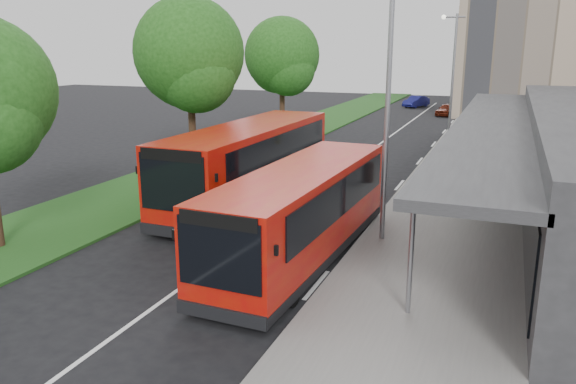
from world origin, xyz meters
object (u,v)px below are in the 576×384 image
Objects in this scene: lamp_post_near at (385,97)px; bus_main at (302,213)px; bus_second at (250,164)px; car_near at (447,110)px; lamp_post_far at (452,71)px; bollard at (459,147)px; car_far at (416,101)px; tree_mid at (190,60)px; tree_far at (282,60)px; litter_bin at (452,180)px.

bus_main is at bearing -129.86° from lamp_post_near.
car_near is at bearing 83.58° from bus_second.
lamp_post_far is 6.22m from bollard.
lamp_post_near is 36.48m from car_near.
bus_main reaches higher than car_far.
lamp_post_far is at bearing 90.00° from lamp_post_near.
tree_mid is 13.76m from bus_main.
car_near is at bearing 72.13° from tree_mid.
tree_far reaches higher than bus_main.
bollard reaches higher than car_far.
bus_main is 10.22m from litter_bin.
tree_mid is 31.03m from car_near.
lamp_post_far reaches higher than bus_main.
tree_far is 2.31× the size of car_far.
bus_main is (9.25, -9.30, -4.14)m from tree_mid.
lamp_post_far is 23.77m from car_far.
lamp_post_near is 43.30m from car_far.
bollard reaches higher than car_near.
car_far is at bearing 96.73° from bus_main.
bus_main is (-1.88, -22.25, -3.30)m from lamp_post_far.
car_far is at bearing 90.26° from bus_second.
litter_bin is at bearing 31.71° from bus_second.
bollard is (3.01, 17.63, -0.71)m from bus_main.
tree_far is 2.48× the size of car_near.
tree_mid is 17.09m from lamp_post_far.
lamp_post_far is 18.43m from bus_second.
car_near is (-2.87, 20.82, -0.15)m from bollard.
bus_main is (9.25, -21.30, -3.87)m from tree_far.
lamp_post_far reaches higher than bus_second.
lamp_post_near is 2.42× the size of car_near.
bollard is (12.27, -3.67, -4.58)m from tree_far.
car_far is at bearing 103.77° from lamp_post_far.
bus_second is 14.45m from bollard.
lamp_post_far is 8.84× the size of litter_bin.
tree_mid is 1.05× the size of tree_far.
lamp_post_near is at bearing 52.17° from bus_main.
bus_second reaches higher than bus_main.
bus_second is 3.15× the size of car_far.
lamp_post_near is 20.00m from lamp_post_far.
tree_mid is 1.08× the size of lamp_post_near.
bollard is at bearing 34.19° from tree_mid.
tree_mid reaches higher than litter_bin.
car_near reaches higher than litter_bin.
lamp_post_far reaches higher than car_near.
tree_far is at bearing 137.27° from litter_bin.
lamp_post_near is 8.56m from litter_bin.
tree_far is 17.39m from bus_second.
lamp_post_far is (11.13, 0.95, -0.57)m from tree_far.
car_far is (-7.11, 35.39, -0.02)m from litter_bin.
bus_second is at bearing -68.92° from car_far.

